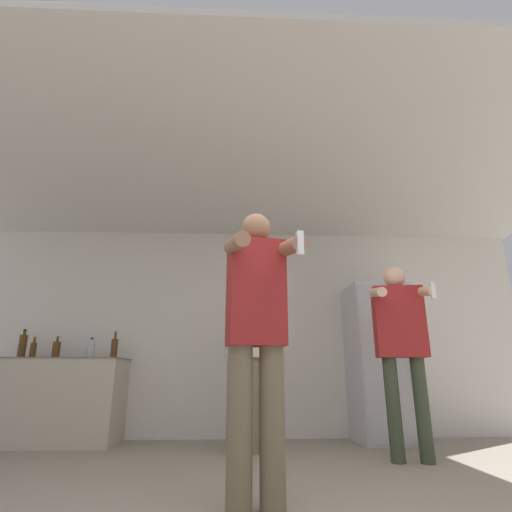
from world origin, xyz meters
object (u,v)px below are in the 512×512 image
object	(u,v)px
person_man_side	(401,338)
bottle_green_wine	(56,349)
refrigerator	(381,361)
person_spectator_back	(244,347)
bottle_red_label	(91,350)
bottle_dark_rum	(33,349)
bottle_tall_gin	(114,348)
bottle_short_whiskey	(22,346)
person_woman_foreground	(257,333)

from	to	relation	value
person_man_side	bottle_green_wine	bearing A→B (deg)	162.90
refrigerator	person_spectator_back	distance (m)	1.73
bottle_red_label	bottle_green_wine	bearing A→B (deg)	180.00
bottle_dark_rum	person_man_side	world-z (taller)	person_man_side
bottle_dark_rum	person_spectator_back	bearing A→B (deg)	-14.92
bottle_tall_gin	person_man_side	xyz separation A→B (m)	(2.93, -1.10, 0.02)
person_man_side	person_spectator_back	distance (m)	1.51
bottle_green_wine	bottle_tall_gin	world-z (taller)	bottle_tall_gin
refrigerator	bottle_short_whiskey	xyz separation A→B (m)	(-4.14, 0.03, 0.16)
person_man_side	bottle_dark_rum	bearing A→B (deg)	163.99
refrigerator	bottle_red_label	world-z (taller)	refrigerator
bottle_dark_rum	person_woman_foreground	world-z (taller)	person_woman_foreground
bottle_red_label	bottle_dark_rum	bearing A→B (deg)	180.00
bottle_short_whiskey	person_woman_foreground	xyz separation A→B (m)	(2.56, -2.33, -0.08)
bottle_red_label	person_spectator_back	distance (m)	1.86
person_woman_foreground	person_man_side	distance (m)	1.86
bottle_short_whiskey	bottle_green_wine	world-z (taller)	bottle_short_whiskey
person_woman_foreground	person_spectator_back	xyz separation A→B (m)	(-0.04, 1.69, 0.03)
refrigerator	bottle_green_wine	distance (m)	3.76
bottle_green_wine	person_woman_foreground	xyz separation A→B (m)	(2.18, -2.33, -0.04)
refrigerator	person_spectator_back	bearing A→B (deg)	-159.41
bottle_short_whiskey	bottle_dark_rum	bearing A→B (deg)	0.00
bottle_green_wine	person_woman_foreground	bearing A→B (deg)	-46.85
bottle_dark_rum	person_man_side	xyz separation A→B (m)	(3.84, -1.10, 0.04)
bottle_red_label	person_woman_foreground	world-z (taller)	person_woman_foreground
person_spectator_back	bottle_tall_gin	bearing A→B (deg)	156.75
bottle_short_whiskey	person_spectator_back	world-z (taller)	person_spectator_back
refrigerator	bottle_short_whiskey	bearing A→B (deg)	179.55
bottle_green_wine	bottle_dark_rum	size ratio (longest dim) A/B	1.05
bottle_green_wine	bottle_red_label	bearing A→B (deg)	-0.00
bottle_dark_rum	bottle_tall_gin	world-z (taller)	bottle_tall_gin
person_woman_foreground	person_man_side	size ratio (longest dim) A/B	1.01
bottle_short_whiskey	bottle_dark_rum	distance (m)	0.13
bottle_dark_rum	person_man_side	distance (m)	4.00
bottle_short_whiskey	person_woman_foreground	bearing A→B (deg)	-42.21
bottle_short_whiskey	bottle_red_label	bearing A→B (deg)	-0.00
bottle_red_label	bottle_short_whiskey	bearing A→B (deg)	180.00
refrigerator	person_spectator_back	xyz separation A→B (m)	(-1.62, -0.61, 0.11)
bottle_short_whiskey	person_woman_foreground	world-z (taller)	person_woman_foreground
refrigerator	person_man_side	size ratio (longest dim) A/B	1.01
refrigerator	person_spectator_back	size ratio (longest dim) A/B	1.00
bottle_short_whiskey	bottle_dark_rum	size ratio (longest dim) A/B	1.30
bottle_dark_rum	bottle_tall_gin	bearing A→B (deg)	0.00
bottle_short_whiskey	bottle_tall_gin	size ratio (longest dim) A/B	1.03
bottle_dark_rum	person_woman_foreground	xyz separation A→B (m)	(2.44, -2.33, -0.04)
bottle_red_label	person_spectator_back	bearing A→B (deg)	-20.07
refrigerator	person_spectator_back	world-z (taller)	refrigerator
bottle_dark_rum	bottle_red_label	bearing A→B (deg)	-0.00
bottle_dark_rum	bottle_green_wine	bearing A→B (deg)	0.00
person_spectator_back	person_woman_foreground	bearing A→B (deg)	-88.64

